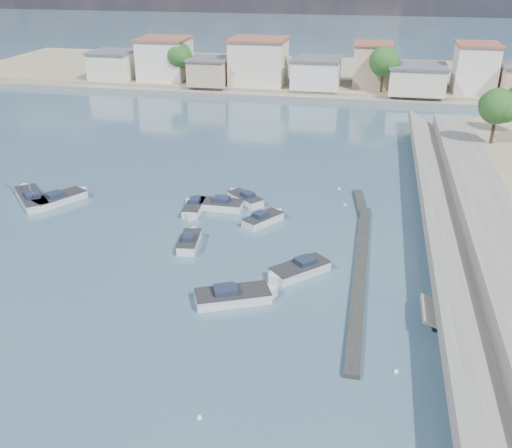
{
  "coord_description": "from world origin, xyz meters",
  "views": [
    {
      "loc": [
        6.88,
        -30.98,
        23.28
      ],
      "look_at": [
        -2.6,
        14.73,
        1.4
      ],
      "focal_mm": 40.0,
      "sensor_mm": 36.0,
      "label": 1
    }
  ],
  "objects_px": {
    "motorboat_g": "(194,209)",
    "motorboat_h": "(237,296)",
    "motorboat_a": "(190,241)",
    "motorboat_b": "(265,219)",
    "sailboat": "(31,197)",
    "motorboat_f": "(244,198)",
    "motorboat_d": "(297,271)",
    "motorboat_c": "(214,205)",
    "motorboat_e": "(62,198)"
  },
  "relations": [
    {
      "from": "motorboat_d",
      "to": "sailboat",
      "type": "bearing_deg",
      "value": 161.97
    },
    {
      "from": "motorboat_h",
      "to": "sailboat",
      "type": "distance_m",
      "value": 29.41
    },
    {
      "from": "motorboat_b",
      "to": "sailboat",
      "type": "distance_m",
      "value": 25.11
    },
    {
      "from": "motorboat_b",
      "to": "motorboat_h",
      "type": "relative_size",
      "value": 0.72
    },
    {
      "from": "motorboat_d",
      "to": "sailboat",
      "type": "xyz_separation_m",
      "value": [
        -29.57,
        9.62,
        0.03
      ]
    },
    {
      "from": "motorboat_f",
      "to": "motorboat_d",
      "type": "bearing_deg",
      "value": -61.5
    },
    {
      "from": "motorboat_c",
      "to": "motorboat_f",
      "type": "distance_m",
      "value": 3.45
    },
    {
      "from": "motorboat_e",
      "to": "motorboat_c",
      "type": "bearing_deg",
      "value": 5.69
    },
    {
      "from": "motorboat_f",
      "to": "motorboat_g",
      "type": "bearing_deg",
      "value": -139.99
    },
    {
      "from": "motorboat_a",
      "to": "motorboat_h",
      "type": "xyz_separation_m",
      "value": [
        6.2,
        -7.98,
        -0.0
      ]
    },
    {
      "from": "motorboat_g",
      "to": "motorboat_c",
      "type": "bearing_deg",
      "value": 39.61
    },
    {
      "from": "motorboat_b",
      "to": "motorboat_d",
      "type": "bearing_deg",
      "value": -64.29
    },
    {
      "from": "motorboat_b",
      "to": "sailboat",
      "type": "bearing_deg",
      "value": 179.18
    },
    {
      "from": "motorboat_d",
      "to": "motorboat_f",
      "type": "bearing_deg",
      "value": 118.5
    },
    {
      "from": "motorboat_a",
      "to": "motorboat_d",
      "type": "bearing_deg",
      "value": -18.09
    },
    {
      "from": "motorboat_c",
      "to": "motorboat_g",
      "type": "xyz_separation_m",
      "value": [
        -1.71,
        -1.42,
        0.0
      ]
    },
    {
      "from": "motorboat_f",
      "to": "motorboat_b",
      "type": "bearing_deg",
      "value": -56.38
    },
    {
      "from": "motorboat_b",
      "to": "motorboat_e",
      "type": "bearing_deg",
      "value": 177.8
    },
    {
      "from": "motorboat_c",
      "to": "motorboat_h",
      "type": "height_order",
      "value": "same"
    },
    {
      "from": "motorboat_f",
      "to": "sailboat",
      "type": "xyz_separation_m",
      "value": [
        -22.0,
        -4.31,
        0.03
      ]
    },
    {
      "from": "motorboat_c",
      "to": "motorboat_a",
      "type": "bearing_deg",
      "value": -89.19
    },
    {
      "from": "motorboat_e",
      "to": "motorboat_g",
      "type": "bearing_deg",
      "value": 0.73
    },
    {
      "from": "motorboat_a",
      "to": "motorboat_b",
      "type": "relative_size",
      "value": 1.03
    },
    {
      "from": "motorboat_a",
      "to": "motorboat_g",
      "type": "distance_m",
      "value": 7.23
    },
    {
      "from": "motorboat_f",
      "to": "sailboat",
      "type": "distance_m",
      "value": 22.42
    },
    {
      "from": "motorboat_d",
      "to": "sailboat",
      "type": "height_order",
      "value": "sailboat"
    },
    {
      "from": "motorboat_b",
      "to": "motorboat_c",
      "type": "height_order",
      "value": "same"
    },
    {
      "from": "motorboat_e",
      "to": "motorboat_h",
      "type": "xyz_separation_m",
      "value": [
        22.38,
        -14.79,
        0.0
      ]
    },
    {
      "from": "sailboat",
      "to": "motorboat_g",
      "type": "bearing_deg",
      "value": 2.14
    },
    {
      "from": "motorboat_h",
      "to": "motorboat_e",
      "type": "bearing_deg",
      "value": 146.54
    },
    {
      "from": "motorboat_d",
      "to": "motorboat_g",
      "type": "bearing_deg",
      "value": 139.2
    },
    {
      "from": "motorboat_d",
      "to": "sailboat",
      "type": "distance_m",
      "value": 31.1
    },
    {
      "from": "motorboat_d",
      "to": "motorboat_g",
      "type": "relative_size",
      "value": 1.06
    },
    {
      "from": "motorboat_a",
      "to": "motorboat_f",
      "type": "xyz_separation_m",
      "value": [
        2.51,
        10.64,
        -0.0
      ]
    },
    {
      "from": "motorboat_a",
      "to": "motorboat_h",
      "type": "height_order",
      "value": "same"
    },
    {
      "from": "motorboat_c",
      "to": "motorboat_f",
      "type": "height_order",
      "value": "same"
    },
    {
      "from": "motorboat_g",
      "to": "sailboat",
      "type": "height_order",
      "value": "sailboat"
    },
    {
      "from": "motorboat_b",
      "to": "motorboat_e",
      "type": "distance_m",
      "value": 21.82
    },
    {
      "from": "motorboat_b",
      "to": "motorboat_e",
      "type": "xyz_separation_m",
      "value": [
        -21.81,
        0.84,
        0.0
      ]
    },
    {
      "from": "motorboat_d",
      "to": "motorboat_b",
      "type": "bearing_deg",
      "value": 115.71
    },
    {
      "from": "motorboat_b",
      "to": "motorboat_h",
      "type": "bearing_deg",
      "value": -87.63
    },
    {
      "from": "motorboat_g",
      "to": "motorboat_h",
      "type": "distance_m",
      "value": 16.99
    },
    {
      "from": "motorboat_d",
      "to": "motorboat_f",
      "type": "distance_m",
      "value": 15.85
    },
    {
      "from": "motorboat_g",
      "to": "motorboat_h",
      "type": "height_order",
      "value": "same"
    },
    {
      "from": "motorboat_b",
      "to": "sailboat",
      "type": "xyz_separation_m",
      "value": [
        -25.11,
        0.36,
        0.03
      ]
    },
    {
      "from": "motorboat_c",
      "to": "motorboat_e",
      "type": "bearing_deg",
      "value": -174.31
    },
    {
      "from": "motorboat_d",
      "to": "motorboat_f",
      "type": "height_order",
      "value": "same"
    },
    {
      "from": "motorboat_c",
      "to": "motorboat_g",
      "type": "distance_m",
      "value": 2.23
    },
    {
      "from": "sailboat",
      "to": "motorboat_h",
      "type": "bearing_deg",
      "value": -29.13
    },
    {
      "from": "motorboat_c",
      "to": "sailboat",
      "type": "relative_size",
      "value": 0.66
    }
  ]
}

